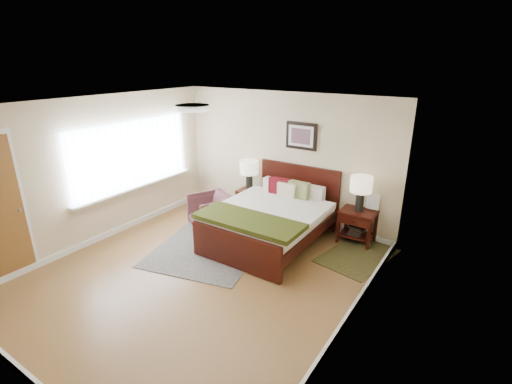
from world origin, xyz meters
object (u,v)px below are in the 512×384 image
armchair (211,212)px  lamp_right (361,187)px  rug_persian (215,242)px  nightstand_left (249,196)px  nightstand_right (357,223)px  bed (271,214)px  lamp_left (249,170)px

armchair → lamp_right: bearing=47.0°
rug_persian → armchair: bearing=121.0°
nightstand_left → nightstand_right: nightstand_right is taller
bed → lamp_left: bearing=141.2°
nightstand_left → nightstand_right: bearing=0.2°
nightstand_left → rug_persian: (0.22, -1.39, -0.40)m
rug_persian → lamp_left: bearing=85.1°
nightstand_left → lamp_right: bearing=0.5°
lamp_right → nightstand_right: bearing=-90.0°
bed → nightstand_left: size_ratio=4.08×
bed → nightstand_left: 1.31m
nightstand_right → lamp_right: size_ratio=0.98×
lamp_right → armchair: bearing=-159.0°
lamp_left → lamp_right: size_ratio=1.00×
nightstand_left → nightstand_right: size_ratio=0.88×
bed → rug_persian: size_ratio=0.90×
nightstand_right → nightstand_left: bearing=-179.8°
lamp_left → armchair: lamp_left is taller
lamp_left → rug_persian: 1.71m
bed → armchair: size_ratio=2.93×
nightstand_left → lamp_right: (2.28, 0.02, 0.62)m
nightstand_right → rug_persian: nightstand_right is taller
nightstand_left → armchair: armchair is taller
lamp_right → rug_persian: lamp_right is taller
armchair → rug_persian: 0.70m
rug_persian → nightstand_left: bearing=85.2°
lamp_left → bed: bearing=-38.8°
bed → lamp_right: bearing=33.3°
nightstand_right → armchair: size_ratio=0.82×
bed → rug_persian: (-0.81, -0.58, -0.53)m
nightstand_right → rug_persian: size_ratio=0.25×
nightstand_left → lamp_left: 0.55m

